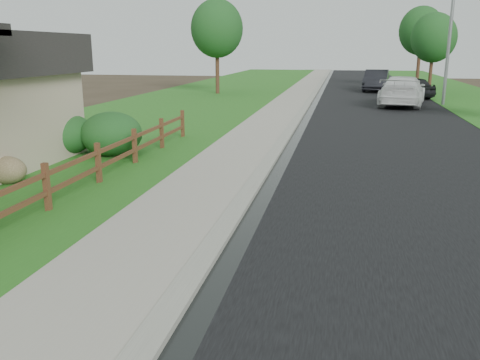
# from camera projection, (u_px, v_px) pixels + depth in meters

# --- Properties ---
(road) EXTENTS (8.00, 90.00, 0.02)m
(road) POSITION_uv_depth(u_px,v_px,m) (371.00, 96.00, 37.73)
(road) COLOR black
(road) RESTS_ON ground
(curb) EXTENTS (0.40, 90.00, 0.12)m
(curb) POSITION_uv_depth(u_px,v_px,m) (314.00, 94.00, 38.52)
(curb) COLOR gray
(curb) RESTS_ON ground
(wet_gutter) EXTENTS (0.50, 90.00, 0.00)m
(wet_gutter) POSITION_uv_depth(u_px,v_px,m) (319.00, 95.00, 38.46)
(wet_gutter) COLOR black
(wet_gutter) RESTS_ON road
(sidewalk) EXTENTS (2.20, 90.00, 0.10)m
(sidewalk) POSITION_uv_depth(u_px,v_px,m) (297.00, 94.00, 38.77)
(sidewalk) COLOR gray
(sidewalk) RESTS_ON ground
(grass_strip) EXTENTS (1.60, 90.00, 0.06)m
(grass_strip) POSITION_uv_depth(u_px,v_px,m) (272.00, 94.00, 39.13)
(grass_strip) COLOR #235D1A
(grass_strip) RESTS_ON ground
(lawn_near) EXTENTS (9.00, 90.00, 0.04)m
(lawn_near) POSITION_uv_depth(u_px,v_px,m) (207.00, 93.00, 40.12)
(lawn_near) COLOR #235D1A
(lawn_near) RESTS_ON ground
(verge_far) EXTENTS (6.00, 90.00, 0.04)m
(verge_far) POSITION_uv_depth(u_px,v_px,m) (470.00, 97.00, 36.42)
(verge_far) COLOR #235D1A
(verge_far) RESTS_ON ground
(ranch_fence) EXTENTS (0.12, 16.92, 1.10)m
(ranch_fence) POSITION_uv_depth(u_px,v_px,m) (75.00, 172.00, 12.00)
(ranch_fence) COLOR #452617
(ranch_fence) RESTS_ON ground
(white_suv) EXTENTS (3.55, 6.53, 1.79)m
(white_suv) POSITION_uv_depth(u_px,v_px,m) (402.00, 91.00, 30.99)
(white_suv) COLOR white
(white_suv) RESTS_ON road
(dark_car_mid) EXTENTS (3.38, 4.75, 1.50)m
(dark_car_mid) POSITION_uv_depth(u_px,v_px,m) (410.00, 87.00, 35.97)
(dark_car_mid) COLOR black
(dark_car_mid) RESTS_ON road
(dark_car_far) EXTENTS (2.42, 5.38, 1.71)m
(dark_car_far) POSITION_uv_depth(u_px,v_px,m) (376.00, 80.00, 41.63)
(dark_car_far) COLOR black
(dark_car_far) RESTS_ON road
(streetlight) EXTENTS (2.27, 0.58, 9.86)m
(streetlight) POSITION_uv_depth(u_px,v_px,m) (449.00, 11.00, 30.29)
(streetlight) COLOR gray
(streetlight) RESTS_ON ground
(boulder) EXTENTS (1.24, 1.02, 0.74)m
(boulder) POSITION_uv_depth(u_px,v_px,m) (6.00, 170.00, 13.23)
(boulder) COLOR brown
(boulder) RESTS_ON ground
(shrub_c) EXTENTS (2.39, 2.39, 1.45)m
(shrub_c) POSITION_uv_depth(u_px,v_px,m) (111.00, 134.00, 16.65)
(shrub_c) COLOR #1A4A1E
(shrub_c) RESTS_ON ground
(shrub_d) EXTENTS (2.21, 2.21, 1.39)m
(shrub_d) POSITION_uv_depth(u_px,v_px,m) (63.00, 134.00, 16.80)
(shrub_d) COLOR #1A4A1E
(shrub_d) RESTS_ON ground
(tree_mid_left) EXTENTS (3.94, 3.94, 7.05)m
(tree_mid_left) POSITION_uv_depth(u_px,v_px,m) (217.00, 29.00, 38.20)
(tree_mid_left) COLOR #3E2319
(tree_mid_left) RESTS_ON ground
(tree_mid_right) EXTENTS (3.33, 3.33, 6.05)m
(tree_mid_right) POSITION_uv_depth(u_px,v_px,m) (434.00, 38.00, 37.81)
(tree_mid_right) COLOR #3E2319
(tree_mid_right) RESTS_ON ground
(tree_far_right) EXTENTS (3.80, 3.80, 7.01)m
(tree_far_right) POSITION_uv_depth(u_px,v_px,m) (421.00, 31.00, 44.23)
(tree_far_right) COLOR #3E2319
(tree_far_right) RESTS_ON ground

